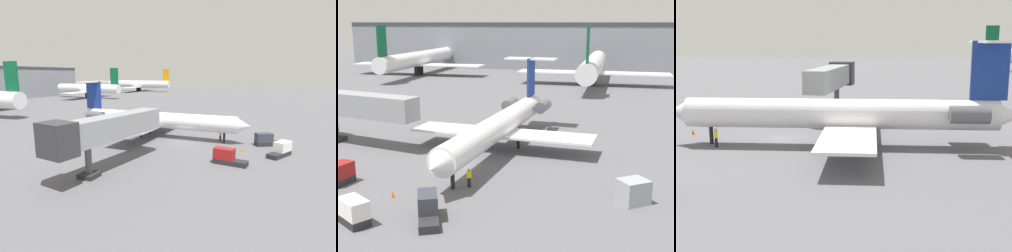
% 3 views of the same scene
% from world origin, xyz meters
% --- Properties ---
extents(ground_plane, '(400.00, 400.00, 0.10)m').
position_xyz_m(ground_plane, '(0.00, 0.00, -0.05)').
color(ground_plane, '#5B5B60').
extents(regional_jet, '(20.55, 31.80, 9.33)m').
position_xyz_m(regional_jet, '(2.06, 6.69, 3.01)').
color(regional_jet, white).
rests_on(regional_jet, ground_plane).
extents(jet_bridge, '(16.55, 5.19, 6.37)m').
position_xyz_m(jet_bridge, '(-15.62, 3.61, 4.67)').
color(jet_bridge, gray).
rests_on(jet_bridge, ground_plane).
extents(ground_crew_marshaller, '(0.47, 0.40, 1.69)m').
position_xyz_m(ground_crew_marshaller, '(3.10, -5.28, 0.86)').
color(ground_crew_marshaller, black).
rests_on(ground_crew_marshaller, ground_plane).
extents(baggage_tug_lead, '(1.89, 4.14, 1.90)m').
position_xyz_m(baggage_tug_lead, '(-8.07, -8.44, 0.84)').
color(baggage_tug_lead, '#262628').
rests_on(baggage_tug_lead, ground_plane).
extents(baggage_tug_trailing, '(3.16, 4.18, 1.90)m').
position_xyz_m(baggage_tug_trailing, '(2.82, -12.24, 0.84)').
color(baggage_tug_trailing, '#262628').
rests_on(baggage_tug_trailing, ground_plane).
extents(baggage_tug_spare, '(4.19, 3.10, 1.90)m').
position_xyz_m(baggage_tug_spare, '(-2.09, -14.40, 0.84)').
color(baggage_tug_spare, '#262628').
rests_on(baggage_tug_spare, ground_plane).
extents(cargo_container_uld, '(2.88, 2.85, 1.93)m').
position_xyz_m(cargo_container_uld, '(16.73, -4.52, 0.97)').
color(cargo_container_uld, '#999EA8').
rests_on(cargo_container_uld, ground_plane).
extents(traffic_cone_near, '(0.36, 0.36, 0.55)m').
position_xyz_m(traffic_cone_near, '(-1.92, -9.44, 0.28)').
color(traffic_cone_near, orange).
rests_on(traffic_cone_near, ground_plane).
extents(parked_airliner_east_mid, '(27.83, 33.02, 13.24)m').
position_xyz_m(parked_airliner_east_mid, '(60.85, 66.93, 4.22)').
color(parked_airliner_east_mid, white).
rests_on(parked_airliner_east_mid, ground_plane).
extents(parked_airliner_east_end, '(34.56, 41.11, 13.66)m').
position_xyz_m(parked_airliner_east_end, '(112.38, 69.34, 4.43)').
color(parked_airliner_east_end, silver).
rests_on(parked_airliner_east_end, ground_plane).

